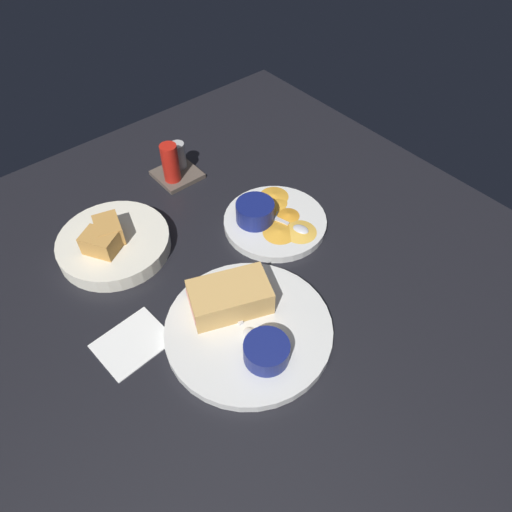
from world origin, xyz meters
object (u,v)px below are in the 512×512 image
at_px(spoon_by_dark_ramekin, 246,330).
at_px(ramekin_light_gravy, 255,211).
at_px(plate_chips_companion, 275,222).
at_px(ramekin_dark_sauce, 267,351).
at_px(spoon_by_gravy_ramekin, 295,227).
at_px(bread_basket_rear, 113,243).
at_px(condiment_caddy, 175,165).
at_px(sandwich_half_near, 230,297).
at_px(plate_sandwich_main, 249,329).

xyz_separation_m(spoon_by_dark_ramekin, ramekin_light_gravy, (0.18, 0.19, 0.02)).
bearing_deg(plate_chips_companion, ramekin_dark_sauce, -134.15).
distance_m(spoon_by_gravy_ramekin, bread_basket_rear, 0.35).
bearing_deg(ramekin_light_gravy, spoon_by_gravy_ramekin, -57.89).
relative_size(spoon_by_dark_ramekin, bread_basket_rear, 0.48).
bearing_deg(ramekin_dark_sauce, condiment_caddy, 72.80).
bearing_deg(sandwich_half_near, plate_chips_companion, 28.85).
height_order(plate_sandwich_main, condiment_caddy, condiment_caddy).
distance_m(ramekin_dark_sauce, spoon_by_gravy_ramekin, 0.29).
xyz_separation_m(ramekin_light_gravy, bread_basket_rear, (-0.25, 0.12, -0.02)).
distance_m(plate_sandwich_main, spoon_by_dark_ramekin, 0.01).
bearing_deg(ramekin_light_gravy, sandwich_half_near, -141.12).
bearing_deg(ramekin_dark_sauce, bread_basket_rear, 99.97).
relative_size(plate_chips_companion, condiment_caddy, 2.14).
bearing_deg(bread_basket_rear, plate_sandwich_main, -75.65).
distance_m(plate_chips_companion, ramekin_light_gravy, 0.05).
distance_m(spoon_by_dark_ramekin, bread_basket_rear, 0.32).
distance_m(ramekin_dark_sauce, bread_basket_rear, 0.37).
bearing_deg(spoon_by_gravy_ramekin, bread_basket_rear, 147.03).
bearing_deg(plate_chips_companion, spoon_by_dark_ramekin, -141.67).
distance_m(plate_sandwich_main, ramekin_dark_sauce, 0.07).
distance_m(ramekin_light_gravy, spoon_by_gravy_ramekin, 0.08).
distance_m(plate_chips_companion, spoon_by_gravy_ramekin, 0.05).
xyz_separation_m(plate_chips_companion, condiment_caddy, (-0.07, 0.25, 0.03)).
relative_size(sandwich_half_near, bread_basket_rear, 0.71).
bearing_deg(spoon_by_dark_ramekin, ramekin_light_gravy, 46.96).
distance_m(plate_sandwich_main, spoon_by_gravy_ramekin, 0.24).
bearing_deg(plate_sandwich_main, spoon_by_gravy_ramekin, 28.81).
height_order(bread_basket_rear, condiment_caddy, condiment_caddy).
bearing_deg(spoon_by_gravy_ramekin, ramekin_dark_sauce, -141.98).
relative_size(spoon_by_dark_ramekin, condiment_caddy, 1.05).
xyz_separation_m(spoon_by_dark_ramekin, bread_basket_rear, (-0.07, 0.31, -0.00)).
bearing_deg(plate_sandwich_main, spoon_by_dark_ramekin, -152.36).
relative_size(ramekin_dark_sauce, bread_basket_rear, 0.34).
bearing_deg(plate_sandwich_main, plate_chips_companion, 38.69).
height_order(ramekin_dark_sauce, condiment_caddy, condiment_caddy).
relative_size(bread_basket_rear, condiment_caddy, 2.20).
height_order(sandwich_half_near, spoon_by_gravy_ramekin, sandwich_half_near).
xyz_separation_m(ramekin_dark_sauce, bread_basket_rear, (-0.06, 0.36, -0.01)).
height_order(sandwich_half_near, ramekin_light_gravy, sandwich_half_near).
xyz_separation_m(plate_sandwich_main, sandwich_half_near, (0.00, 0.05, 0.03)).
relative_size(plate_sandwich_main, spoon_by_dark_ramekin, 2.75).
xyz_separation_m(ramekin_light_gravy, condiment_caddy, (-0.04, 0.23, -0.00)).
distance_m(plate_sandwich_main, bread_basket_rear, 0.31).
height_order(spoon_by_gravy_ramekin, condiment_caddy, condiment_caddy).
distance_m(sandwich_half_near, spoon_by_gravy_ramekin, 0.22).
distance_m(sandwich_half_near, plate_chips_companion, 0.23).
bearing_deg(spoon_by_dark_ramekin, spoon_by_gravy_ramekin, 28.77).
relative_size(plate_chips_companion, bread_basket_rear, 0.97).
height_order(ramekin_dark_sauce, bread_basket_rear, bread_basket_rear).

